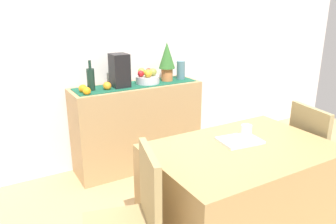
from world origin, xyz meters
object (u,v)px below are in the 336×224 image
object	(u,v)px
open_book	(240,140)
chair_by_corner	(317,177)
wine_bottle	(91,79)
coffee_maker	(120,71)
fruit_bowl	(148,79)
potted_plant	(167,59)
coffee_cup	(246,131)
dining_table	(239,196)
ceramic_vase	(181,70)
sideboard_console	(138,126)

from	to	relation	value
open_book	chair_by_corner	xyz separation A→B (m)	(0.83, -0.08, -0.48)
wine_bottle	coffee_maker	bearing A→B (deg)	0.00
fruit_bowl	open_book	xyz separation A→B (m)	(0.02, -1.37, -0.18)
coffee_maker	wine_bottle	bearing A→B (deg)	-180.00
open_book	potted_plant	bearing A→B (deg)	88.37
open_book	coffee_cup	bearing A→B (deg)	30.14
fruit_bowl	coffee_cup	distance (m)	1.34
potted_plant	dining_table	distance (m)	1.65
ceramic_vase	coffee_cup	world-z (taller)	ceramic_vase
ceramic_vase	dining_table	world-z (taller)	ceramic_vase
ceramic_vase	open_book	distance (m)	1.44
coffee_cup	chair_by_corner	xyz separation A→B (m)	(0.73, -0.12, -0.52)
chair_by_corner	fruit_bowl	bearing A→B (deg)	120.47
coffee_maker	dining_table	xyz separation A→B (m)	(0.27, -1.45, -0.68)
ceramic_vase	coffee_cup	size ratio (longest dim) A/B	2.18
chair_by_corner	open_book	bearing A→B (deg)	174.33
coffee_maker	ceramic_vase	distance (m)	0.70
wine_bottle	potted_plant	xyz separation A→B (m)	(0.82, 0.00, 0.12)
potted_plant	sideboard_console	bearing A→B (deg)	180.00
coffee_maker	dining_table	distance (m)	1.63
sideboard_console	fruit_bowl	bearing A→B (deg)	0.00
dining_table	chair_by_corner	world-z (taller)	chair_by_corner
ceramic_vase	chair_by_corner	xyz separation A→B (m)	(0.45, -1.45, -0.72)
sideboard_console	coffee_maker	size ratio (longest dim) A/B	4.07
wine_bottle	ceramic_vase	world-z (taller)	wine_bottle
wine_bottle	coffee_maker	size ratio (longest dim) A/B	0.88
fruit_bowl	wine_bottle	size ratio (longest dim) A/B	0.85
chair_by_corner	ceramic_vase	bearing A→B (deg)	107.35
ceramic_vase	open_book	xyz separation A→B (m)	(-0.38, -1.37, -0.23)
potted_plant	fruit_bowl	bearing A→B (deg)	180.00
sideboard_console	coffee_cup	size ratio (longest dim) A/B	14.57
wine_bottle	coffee_cup	world-z (taller)	wine_bottle
ceramic_vase	potted_plant	world-z (taller)	potted_plant
potted_plant	coffee_cup	size ratio (longest dim) A/B	4.49
wine_bottle	ceramic_vase	size ratio (longest dim) A/B	1.45
wine_bottle	chair_by_corner	distance (m)	2.17
sideboard_console	potted_plant	size ratio (longest dim) A/B	3.25
sideboard_console	ceramic_vase	bearing A→B (deg)	0.00
open_book	chair_by_corner	bearing A→B (deg)	1.30
fruit_bowl	open_book	distance (m)	1.38
coffee_maker	coffee_cup	bearing A→B (deg)	-72.40
dining_table	wine_bottle	bearing A→B (deg)	111.10
ceramic_vase	chair_by_corner	size ratio (longest dim) A/B	0.22
potted_plant	chair_by_corner	world-z (taller)	potted_plant
wine_bottle	coffee_maker	xyz separation A→B (m)	(0.29, 0.00, 0.05)
ceramic_vase	dining_table	xyz separation A→B (m)	(-0.43, -1.45, -0.61)
coffee_maker	chair_by_corner	world-z (taller)	coffee_maker
sideboard_console	ceramic_vase	distance (m)	0.75
fruit_bowl	potted_plant	distance (m)	0.30
wine_bottle	ceramic_vase	bearing A→B (deg)	0.00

